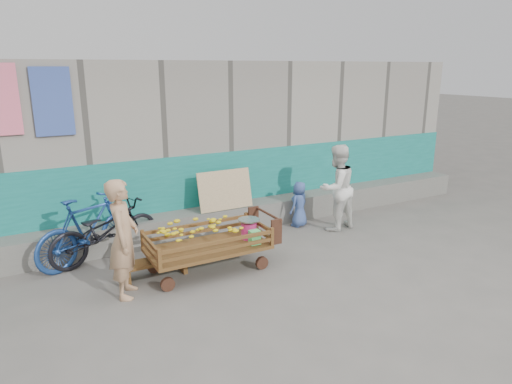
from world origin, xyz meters
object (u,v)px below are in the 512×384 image
bench (155,264)px  vendor_man (123,239)px  woman (337,188)px  bicycle_blue (89,229)px  child (299,204)px  banana_cart (206,236)px  bicycle_dark (105,230)px

bench → vendor_man: size_ratio=0.65×
woman → bicycle_blue: 4.26m
bench → vendor_man: 0.84m
vendor_man → woman: 4.04m
child → bicycle_blue: bearing=-22.7°
banana_cart → vendor_man: size_ratio=1.21×
child → bicycle_dark: (-3.47, 0.16, 0.04)m
bicycle_blue → woman: bearing=-122.5°
banana_cart → bicycle_dark: (-1.18, 1.16, -0.08)m
banana_cart → child: bearing=23.7°
bicycle_blue → banana_cart: bearing=-153.7°
child → bicycle_dark: bicycle_dark is taller
bicycle_dark → banana_cart: bearing=-151.3°
child → bicycle_dark: bearing=-22.9°
vendor_man → bicycle_blue: size_ratio=0.89×
banana_cart → child: 2.50m
woman → child: (-0.50, 0.45, -0.36)m
woman → bicycle_blue: (-4.21, 0.61, -0.26)m
vendor_man → bicycle_dark: (0.00, 1.32, -0.31)m
bicycle_dark → bicycle_blue: (-0.23, 0.00, 0.06)m
bicycle_dark → bicycle_blue: bearing=73.2°
bicycle_blue → bicycle_dark: bearing=-114.3°
vendor_man → bicycle_dark: bearing=21.8°
vendor_man → child: size_ratio=1.83×
banana_cart → child: child is taller
woman → bicycle_dark: woman is taller
banana_cart → bench: 0.82m
bench → child: (3.00, 0.81, 0.24)m
bench → bicycle_blue: bicycle_blue is taller
bench → child: bearing=15.2°
banana_cart → vendor_man: 1.22m
bicycle_dark → vendor_man: bearing=163.2°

